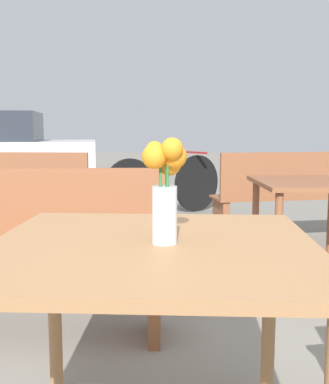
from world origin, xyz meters
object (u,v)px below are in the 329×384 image
(table_front, at_px, (153,275))
(bicycle, at_px, (165,185))
(bench_near, at_px, (17,246))
(bench_middle, at_px, (319,193))
(flower_vase, at_px, (165,187))
(table_back, at_px, (308,198))

(table_front, xyz_separation_m, bicycle, (0.12, 4.41, -0.27))
(bench_near, bearing_deg, table_front, -57.09)
(bench_middle, xyz_separation_m, bicycle, (-1.36, 1.48, -0.10))
(flower_vase, distance_m, bicycle, 4.45)
(bench_middle, distance_m, bicycle, 2.01)
(bench_middle, distance_m, table_back, 1.15)
(bench_near, distance_m, table_back, 1.91)
(bench_near, xyz_separation_m, table_back, (1.74, 0.78, 0.13))
(bench_middle, height_order, table_back, bench_middle)
(table_front, distance_m, bicycle, 4.42)
(table_back, distance_m, bicycle, 2.71)
(bench_near, height_order, table_back, bench_near)
(flower_vase, distance_m, table_back, 2.15)
(bench_near, xyz_separation_m, bench_middle, (2.18, 1.85, 0.02))
(bicycle, bearing_deg, table_front, -91.50)
(table_back, bearing_deg, table_front, -119.04)
(table_front, height_order, bicycle, bicycle)
(table_front, bearing_deg, bench_middle, 63.30)
(bench_near, relative_size, table_back, 1.99)
(table_front, height_order, bench_near, bench_near)
(bicycle, bearing_deg, bench_middle, -47.39)
(bench_middle, bearing_deg, table_front, -116.70)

